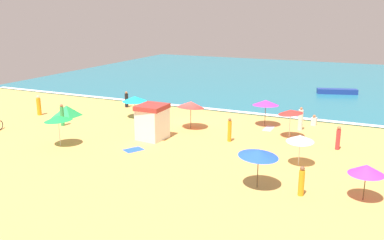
# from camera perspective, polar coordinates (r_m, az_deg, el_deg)

# --- Properties ---
(ground_plane) EXTENTS (60.00, 60.00, 0.00)m
(ground_plane) POSITION_cam_1_polar(r_m,az_deg,el_deg) (33.70, -0.48, -0.94)
(ground_plane) COLOR #E0A856
(ocean_water) EXTENTS (60.00, 44.00, 0.10)m
(ocean_water) POSITION_cam_1_polar(r_m,az_deg,el_deg) (59.68, 11.11, 5.76)
(ocean_water) COLOR teal
(ocean_water) RESTS_ON ground_plane
(wave_breaker_foam) EXTENTS (57.00, 0.70, 0.01)m
(wave_breaker_foam) POSITION_cam_1_polar(r_m,az_deg,el_deg) (39.28, 3.44, 1.47)
(wave_breaker_foam) COLOR white
(wave_breaker_foam) RESTS_ON ocean_water
(lifeguard_cabana) EXTENTS (1.97, 2.13, 2.57)m
(lifeguard_cabana) POSITION_cam_1_polar(r_m,az_deg,el_deg) (30.36, -5.50, -0.22)
(lifeguard_cabana) COLOR white
(lifeguard_cabana) RESTS_ON ground_plane
(beach_umbrella_0) EXTENTS (2.29, 2.27, 2.23)m
(beach_umbrella_0) POSITION_cam_1_polar(r_m,az_deg,el_deg) (29.93, -18.01, 0.24)
(beach_umbrella_0) COLOR silver
(beach_umbrella_0) RESTS_ON ground_plane
(beach_umbrella_1) EXTENTS (2.88, 2.88, 1.95)m
(beach_umbrella_1) POSITION_cam_1_polar(r_m,az_deg,el_deg) (36.64, -7.93, 2.93)
(beach_umbrella_1) COLOR #4C3823
(beach_umbrella_1) RESTS_ON ground_plane
(beach_umbrella_2) EXTENTS (2.18, 2.16, 2.25)m
(beach_umbrella_2) POSITION_cam_1_polar(r_m,az_deg,el_deg) (31.13, 13.45, 1.11)
(beach_umbrella_2) COLOR silver
(beach_umbrella_2) RESTS_ON ground_plane
(beach_umbrella_3) EXTENTS (2.69, 2.70, 2.21)m
(beach_umbrella_3) POSITION_cam_1_polar(r_m,az_deg,el_deg) (34.06, 10.14, 2.38)
(beach_umbrella_3) COLOR #4C3823
(beach_umbrella_3) RESTS_ON ground_plane
(beach_umbrella_4) EXTENTS (2.30, 2.30, 1.88)m
(beach_umbrella_4) POSITION_cam_1_polar(r_m,az_deg,el_deg) (22.11, 22.95, -6.31)
(beach_umbrella_4) COLOR #4C3823
(beach_umbrella_4) RESTS_ON ground_plane
(beach_umbrella_5) EXTENTS (2.92, 2.94, 2.31)m
(beach_umbrella_5) POSITION_cam_1_polar(r_m,az_deg,el_deg) (32.76, -0.17, 2.15)
(beach_umbrella_5) COLOR #4C3823
(beach_umbrella_5) RESTS_ON ground_plane
(beach_umbrella_6) EXTENTS (2.48, 2.47, 2.19)m
(beach_umbrella_6) POSITION_cam_1_polar(r_m,az_deg,el_deg) (21.96, 9.17, -4.54)
(beach_umbrella_6) COLOR #4C3823
(beach_umbrella_6) RESTS_ON ground_plane
(beach_umbrella_7) EXTENTS (1.74, 1.76, 1.97)m
(beach_umbrella_7) POSITION_cam_1_polar(r_m,az_deg,el_deg) (25.74, 14.71, -2.47)
(beach_umbrella_7) COLOR silver
(beach_umbrella_7) RESTS_ON ground_plane
(beach_tent) EXTENTS (2.48, 2.58, 1.05)m
(beach_tent) POSITION_cam_1_polar(r_m,az_deg,el_deg) (38.41, -16.92, 1.19)
(beach_tent) COLOR green
(beach_tent) RESTS_ON ground_plane
(beachgoer_0) EXTENTS (0.53, 0.53, 1.85)m
(beachgoer_0) POSITION_cam_1_polar(r_m,az_deg,el_deg) (33.71, 14.76, 0.09)
(beachgoer_0) COLOR white
(beachgoer_0) RESTS_ON ground_plane
(beachgoer_1) EXTENTS (0.44, 0.44, 1.81)m
(beachgoer_1) POSITION_cam_1_polar(r_m,az_deg,el_deg) (39.81, -20.40, 1.84)
(beachgoer_1) COLOR orange
(beachgoer_1) RESTS_ON ground_plane
(beachgoer_2) EXTENTS (0.29, 0.29, 1.73)m
(beachgoer_2) POSITION_cam_1_polar(r_m,az_deg,el_deg) (29.85, 5.21, -1.41)
(beachgoer_2) COLOR orange
(beachgoer_2) RESTS_ON ground_plane
(beachgoer_3) EXTENTS (0.34, 0.34, 1.82)m
(beachgoer_3) POSITION_cam_1_polar(r_m,az_deg,el_deg) (35.46, -17.50, 0.63)
(beachgoer_3) COLOR green
(beachgoer_3) RESTS_ON ground_plane
(beachgoer_4) EXTENTS (0.43, 0.43, 0.90)m
(beachgoer_4) POSITION_cam_1_polar(r_m,az_deg,el_deg) (35.52, 16.49, -0.09)
(beachgoer_4) COLOR white
(beachgoer_4) RESTS_ON ground_plane
(beachgoer_5) EXTENTS (0.33, 0.33, 1.66)m
(beachgoer_5) POSITION_cam_1_polar(r_m,az_deg,el_deg) (29.69, 19.53, -2.38)
(beachgoer_5) COLOR red
(beachgoer_5) RESTS_ON ground_plane
(beachgoer_6) EXTENTS (0.41, 0.41, 1.59)m
(beachgoer_6) POSITION_cam_1_polar(r_m,az_deg,el_deg) (21.90, 14.88, -8.21)
(beachgoer_6) COLOR orange
(beachgoer_6) RESTS_ON ground_plane
(beachgoer_7) EXTENTS (0.48, 0.48, 1.57)m
(beachgoer_7) POSITION_cam_1_polar(r_m,az_deg,el_deg) (40.97, -9.03, 2.78)
(beachgoer_7) COLOR black
(beachgoer_7) RESTS_ON ground_plane
(beachgoer_8) EXTENTS (0.54, 0.54, 0.94)m
(beachgoer_8) POSITION_cam_1_polar(r_m,az_deg,el_deg) (34.23, -4.19, -0.03)
(beachgoer_8) COLOR red
(beachgoer_8) RESTS_ON ground_plane
(beach_towel_0) EXTENTS (0.68, 1.61, 0.01)m
(beach_towel_0) POSITION_cam_1_polar(r_m,az_deg,el_deg) (33.76, 10.55, -1.15)
(beach_towel_0) COLOR white
(beach_towel_0) RESTS_ON ground_plane
(beach_towel_1) EXTENTS (1.42, 1.56, 0.01)m
(beach_towel_1) POSITION_cam_1_polar(r_m,az_deg,el_deg) (28.43, -8.07, -4.09)
(beach_towel_1) COLOR blue
(beach_towel_1) RESTS_ON ground_plane
(small_boat_0) EXTENTS (4.46, 2.20, 0.56)m
(small_boat_0) POSITION_cam_1_polar(r_m,az_deg,el_deg) (49.47, 19.40, 3.76)
(small_boat_0) COLOR navy
(small_boat_0) RESTS_ON ocean_water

